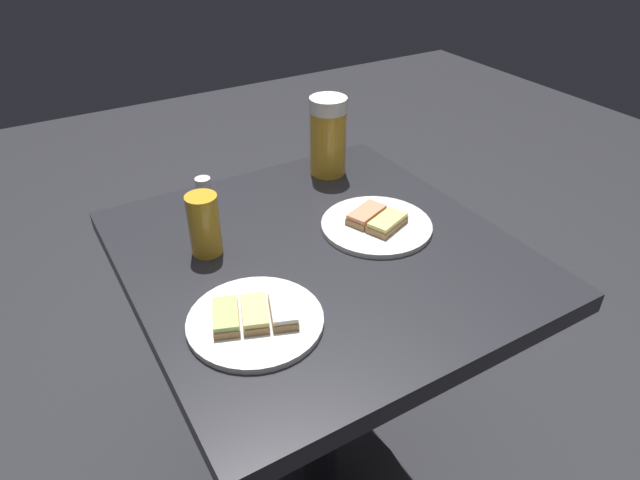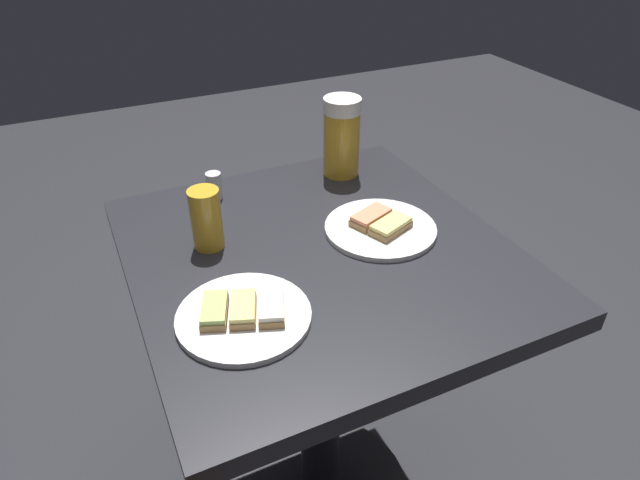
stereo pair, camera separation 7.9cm
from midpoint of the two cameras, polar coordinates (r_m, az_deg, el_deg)
cafe_table at (r=1.11m, az=2.06°, el=-8.98°), size 0.68×0.65×0.74m
plate_near at (r=0.84m, az=-5.14°, el=-7.64°), size 0.20×0.20×0.03m
plate_far at (r=1.05m, az=8.34°, el=1.28°), size 0.21×0.21×0.03m
beer_mug at (r=1.22m, az=4.14°, el=10.48°), size 0.12×0.10×0.17m
beer_glass_small at (r=0.98m, az=-9.30°, el=2.08°), size 0.05×0.05×0.11m
salt_shaker at (r=1.15m, az=-8.82°, el=5.46°), size 0.03×0.03×0.06m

